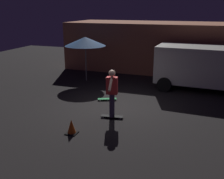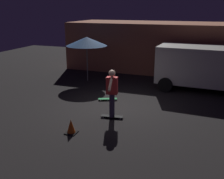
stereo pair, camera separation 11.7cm
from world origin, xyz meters
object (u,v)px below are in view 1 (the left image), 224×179
parked_van (208,66)px  traffic_cone (72,127)px  skater (112,90)px  patio_umbrella (85,41)px  skateboard_spare (107,99)px  skateboard_ridden (112,116)px

parked_van → traffic_cone: 7.34m
skater → parked_van: bearing=56.9°
patio_umbrella → skateboard_spare: 3.92m
skater → skateboard_ridden: bearing=-90.0°
skater → traffic_cone: size_ratio=3.63×
skateboard_spare → skateboard_ridden: bearing=-64.1°
patio_umbrella → skateboard_ridden: size_ratio=2.87×
patio_umbrella → skateboard_ridden: bearing=-55.2°
skateboard_spare → traffic_cone: 3.27m
skateboard_ridden → skater: 0.98m
skateboard_spare → parked_van: bearing=37.4°
patio_umbrella → skater: bearing=-55.2°
parked_van → skater: parked_van is taller
patio_umbrella → skater: (2.98, -4.28, -1.04)m
skateboard_ridden → skateboard_spare: bearing=115.9°
skateboard_ridden → skateboard_spare: 1.89m
parked_van → traffic_cone: (-3.79, -6.21, -0.95)m
skateboard_spare → traffic_cone: size_ratio=1.73×
skater → traffic_cone: skater is taller
patio_umbrella → traffic_cone: 6.52m
skateboard_spare → patio_umbrella: bearing=129.9°
skater → traffic_cone: (-0.77, -1.57, -0.83)m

